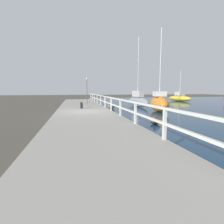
% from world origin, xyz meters
% --- Properties ---
extents(ground_plane, '(120.00, 120.00, 0.00)m').
position_xyz_m(ground_plane, '(0.00, 0.00, 0.00)').
color(ground_plane, '#4C473D').
extents(dock_walkway, '(4.25, 36.00, 0.34)m').
position_xyz_m(dock_walkway, '(0.00, 0.00, 0.17)').
color(dock_walkway, '#9E998E').
rests_on(dock_walkway, ground).
extents(railing, '(0.10, 32.50, 1.05)m').
position_xyz_m(railing, '(2.02, 0.00, 1.05)').
color(railing, silver).
rests_on(railing, dock_walkway).
extents(boulder_far_strip, '(0.71, 0.64, 0.53)m').
position_xyz_m(boulder_far_strip, '(3.03, 4.58, 0.26)').
color(boulder_far_strip, slate).
rests_on(boulder_far_strip, ground).
extents(boulder_near_dock, '(0.54, 0.49, 0.41)m').
position_xyz_m(boulder_near_dock, '(3.70, -4.08, 0.20)').
color(boulder_near_dock, '#666056').
rests_on(boulder_near_dock, ground).
extents(mooring_bollard, '(0.22, 0.22, 0.57)m').
position_xyz_m(mooring_bollard, '(-0.13, 2.27, 0.63)').
color(mooring_bollard, black).
rests_on(mooring_bollard, dock_walkway).
extents(dock_lamp, '(0.23, 0.23, 3.00)m').
position_xyz_m(dock_lamp, '(0.77, 7.50, 2.45)').
color(dock_lamp, '#514C47').
rests_on(dock_lamp, dock_walkway).
extents(sailboat_gray, '(1.47, 4.53, 7.79)m').
position_xyz_m(sailboat_gray, '(6.49, 6.08, 0.75)').
color(sailboat_gray, gray).
rests_on(sailboat_gray, water_surface).
extents(sailboat_yellow, '(2.60, 5.03, 5.39)m').
position_xyz_m(sailboat_yellow, '(17.31, 14.18, 0.61)').
color(sailboat_yellow, gold).
rests_on(sailboat_yellow, water_surface).
extents(sailboat_orange, '(1.88, 3.36, 7.19)m').
position_xyz_m(sailboat_orange, '(6.71, 1.25, 0.78)').
color(sailboat_orange, orange).
rests_on(sailboat_orange, water_surface).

